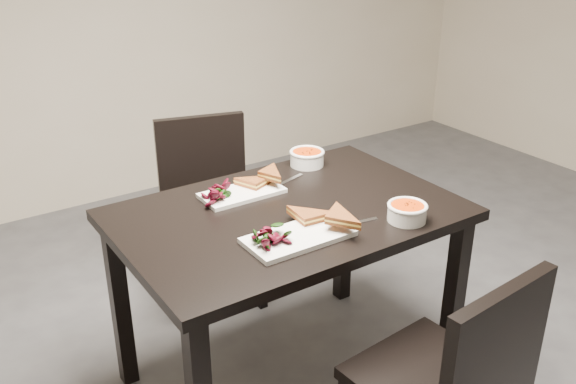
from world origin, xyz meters
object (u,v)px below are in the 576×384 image
object	(u,v)px
soup_bowl_near	(407,211)
plate_far	(242,193)
plate_near	(298,237)
table	(288,234)
soup_bowl_far	(307,157)
chair_far	(208,198)
chair_near	(455,379)

from	to	relation	value
soup_bowl_near	plate_far	xyz separation A→B (m)	(-0.37, 0.50, -0.03)
plate_near	table	bearing A→B (deg)	65.13
soup_bowl_near	soup_bowl_far	xyz separation A→B (m)	(0.01, 0.60, 0.00)
chair_far	soup_bowl_far	size ratio (longest dim) A/B	5.83
soup_bowl_near	plate_far	distance (m)	0.62
table	soup_bowl_far	distance (m)	0.45
chair_near	plate_far	size ratio (longest dim) A/B	2.76
plate_near	plate_far	world-z (taller)	plate_near
chair_near	plate_near	bearing A→B (deg)	102.92
chair_near	plate_far	distance (m)	1.00
chair_near	soup_bowl_far	bearing A→B (deg)	73.58
chair_far	soup_bowl_far	distance (m)	0.60
soup_bowl_near	soup_bowl_far	bearing A→B (deg)	89.20
soup_bowl_near	soup_bowl_far	size ratio (longest dim) A/B	0.95
plate_far	table	bearing A→B (deg)	-70.37
plate_near	chair_near	bearing A→B (deg)	-72.35
chair_far	plate_far	distance (m)	0.65
soup_bowl_far	plate_far	bearing A→B (deg)	-163.90
table	chair_near	world-z (taller)	chair_near
chair_near	chair_far	distance (m)	1.52
chair_far	soup_bowl_far	world-z (taller)	chair_far
table	chair_far	size ratio (longest dim) A/B	1.41
plate_near	soup_bowl_far	xyz separation A→B (m)	(0.39, 0.51, 0.03)
soup_bowl_far	chair_near	bearing A→B (deg)	-101.69
chair_near	soup_bowl_near	size ratio (longest dim) A/B	6.12
plate_near	plate_far	bearing A→B (deg)	87.09
plate_near	soup_bowl_far	distance (m)	0.64
soup_bowl_near	plate_near	bearing A→B (deg)	166.10
table	chair_near	bearing A→B (deg)	-83.71
chair_near	plate_near	world-z (taller)	chair_near
plate_near	soup_bowl_near	world-z (taller)	soup_bowl_near
plate_near	soup_bowl_far	world-z (taller)	soup_bowl_far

